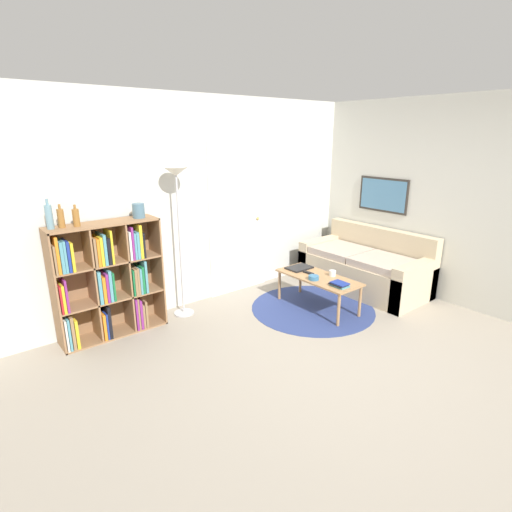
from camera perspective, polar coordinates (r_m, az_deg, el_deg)
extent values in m
plane|color=gray|center=(4.01, 13.70, -15.66)|extent=(14.00, 14.00, 0.00)
cube|color=silver|center=(5.21, -6.39, 7.74)|extent=(7.54, 0.05, 2.60)
cube|color=white|center=(5.45, -2.58, 5.39)|extent=(0.93, 0.02, 2.07)
sphere|color=tan|center=(5.64, 0.25, 5.38)|extent=(0.04, 0.04, 0.04)
cube|color=silver|center=(6.01, 19.24, 8.14)|extent=(0.05, 5.35, 2.60)
cube|color=#332D28|center=(6.08, 17.71, 8.32)|extent=(0.02, 0.78, 0.49)
cube|color=teal|center=(6.07, 17.65, 8.32)|extent=(0.01, 0.72, 0.43)
cylinder|color=navy|center=(5.19, 8.08, -7.36)|extent=(1.56, 1.56, 0.01)
cube|color=#936B47|center=(4.45, -26.95, -4.65)|extent=(0.02, 0.34, 1.26)
cube|color=#936B47|center=(4.77, -13.99, -1.88)|extent=(0.02, 0.34, 1.26)
cube|color=#936B47|center=(4.41, -21.06, 4.34)|extent=(1.12, 0.34, 0.02)
cube|color=#936B47|center=(4.82, -19.48, -10.18)|extent=(1.12, 0.34, 0.02)
cube|color=#936B47|center=(4.73, -20.89, -2.69)|extent=(1.12, 0.02, 1.26)
cube|color=#936B47|center=(4.53, -22.40, -3.70)|extent=(0.02, 0.32, 1.22)
cube|color=#936B47|center=(4.63, -18.13, -2.79)|extent=(0.02, 0.32, 1.22)
cube|color=#936B47|center=(4.65, -19.98, -5.60)|extent=(1.09, 0.32, 0.02)
cube|color=#936B47|center=(4.52, -20.50, -0.81)|extent=(1.09, 0.32, 0.02)
cube|color=silver|center=(4.59, -25.72, -9.89)|extent=(0.02, 0.24, 0.34)
cube|color=teal|center=(4.57, -25.33, -9.88)|extent=(0.02, 0.20, 0.35)
cube|color=olive|center=(4.59, -24.96, -9.65)|extent=(0.03, 0.22, 0.36)
cube|color=gold|center=(4.62, -24.52, -9.75)|extent=(0.03, 0.25, 0.31)
cube|color=orange|center=(4.66, -21.10, -9.20)|extent=(0.03, 0.20, 0.29)
cube|color=navy|center=(4.67, -20.78, -9.10)|extent=(0.02, 0.21, 0.29)
cube|color=black|center=(4.68, -20.59, -8.53)|extent=(0.03, 0.25, 0.36)
cube|color=#7F287A|center=(4.76, -17.07, -7.75)|extent=(0.02, 0.22, 0.37)
cube|color=olive|center=(4.76, -16.79, -7.70)|extent=(0.02, 0.21, 0.37)
cube|color=#7F287A|center=(4.78, -16.50, -7.73)|extent=(0.03, 0.23, 0.34)
cube|color=olive|center=(4.79, -16.11, -8.02)|extent=(0.02, 0.20, 0.28)
cube|color=olive|center=(4.81, -15.88, -7.66)|extent=(0.02, 0.25, 0.32)
cube|color=#B21E23|center=(4.44, -26.39, -5.34)|extent=(0.02, 0.25, 0.29)
cube|color=gold|center=(4.45, -26.10, -5.24)|extent=(0.03, 0.26, 0.29)
cube|color=#7F287A|center=(4.43, -25.72, -4.94)|extent=(0.02, 0.23, 0.34)
cube|color=teal|center=(4.51, -21.78, -3.97)|extent=(0.03, 0.25, 0.35)
cube|color=orange|center=(4.52, -21.22, -4.29)|extent=(0.03, 0.23, 0.29)
cube|color=#7F287A|center=(4.53, -20.83, -4.04)|extent=(0.03, 0.23, 0.32)
cube|color=teal|center=(4.52, -20.40, -3.83)|extent=(0.03, 0.21, 0.34)
cube|color=#196B38|center=(4.53, -19.97, -3.95)|extent=(0.02, 0.19, 0.31)
cube|color=#196B38|center=(4.62, -17.54, -3.44)|extent=(0.02, 0.24, 0.29)
cube|color=olive|center=(4.62, -17.21, -3.34)|extent=(0.03, 0.23, 0.30)
cube|color=olive|center=(4.64, -16.91, -3.22)|extent=(0.02, 0.24, 0.31)
cube|color=teal|center=(4.65, -16.63, -3.19)|extent=(0.02, 0.25, 0.29)
cube|color=#196B38|center=(4.65, -16.29, -3.07)|extent=(0.03, 0.24, 0.31)
cube|color=teal|center=(4.64, -15.84, -2.69)|extent=(0.03, 0.20, 0.37)
cube|color=olive|center=(4.29, -27.00, -0.40)|extent=(0.02, 0.19, 0.29)
cube|color=orange|center=(4.31, -26.80, 0.26)|extent=(0.03, 0.25, 0.37)
cube|color=teal|center=(4.33, -26.31, 0.03)|extent=(0.03, 0.26, 0.32)
cube|color=teal|center=(4.32, -25.90, 0.09)|extent=(0.02, 0.24, 0.32)
cube|color=navy|center=(4.32, -25.47, 0.09)|extent=(0.03, 0.22, 0.31)
cube|color=gold|center=(4.34, -25.08, 0.09)|extent=(0.03, 0.25, 0.29)
cube|color=olive|center=(4.41, -22.43, 0.69)|extent=(0.02, 0.27, 0.30)
cube|color=orange|center=(4.41, -22.02, 0.70)|extent=(0.03, 0.27, 0.29)
cube|color=gold|center=(4.41, -21.56, 0.79)|extent=(0.03, 0.23, 0.30)
cube|color=teal|center=(4.41, -21.14, 1.01)|extent=(0.03, 0.23, 0.32)
cube|color=black|center=(4.43, -20.68, 0.85)|extent=(0.03, 0.24, 0.28)
cube|color=gold|center=(4.42, -20.27, 1.35)|extent=(0.02, 0.21, 0.36)
cube|color=silver|center=(4.51, -18.07, 1.59)|extent=(0.02, 0.27, 0.31)
cube|color=#7F287A|center=(4.50, -17.69, 1.90)|extent=(0.02, 0.24, 0.36)
cube|color=teal|center=(4.51, -17.29, 1.52)|extent=(0.02, 0.22, 0.29)
cube|color=teal|center=(4.53, -17.02, 1.67)|extent=(0.03, 0.25, 0.30)
cube|color=gold|center=(4.53, -16.63, 2.17)|extent=(0.03, 0.24, 0.37)
cube|color=black|center=(4.55, -16.22, 1.69)|extent=(0.02, 0.23, 0.28)
cylinder|color=#B7B7BC|center=(5.08, -10.24, -7.98)|extent=(0.25, 0.25, 0.01)
cylinder|color=#B7B7BC|center=(4.78, -10.80, 1.67)|extent=(0.02, 0.02, 1.68)
cone|color=white|center=(4.63, -11.38, 11.75)|extent=(0.28, 0.28, 0.10)
cube|color=#CCB793|center=(5.91, 15.06, -2.43)|extent=(0.89, 1.75, 0.44)
cube|color=#CCB793|center=(6.14, 17.22, 0.05)|extent=(0.16, 1.75, 0.84)
cube|color=#CCB793|center=(5.50, 21.75, -3.81)|extent=(0.89, 0.16, 0.58)
cube|color=#CCB793|center=(6.36, 9.38, -0.02)|extent=(0.89, 0.16, 0.58)
cube|color=#C0AB99|center=(5.57, 17.71, -0.90)|extent=(0.69, 0.69, 0.10)
cube|color=#C0AB99|center=(5.97, 12.06, 0.72)|extent=(0.69, 0.69, 0.10)
cube|color=#AD7F51|center=(5.07, 8.91, -3.02)|extent=(0.47, 1.09, 0.02)
cylinder|color=#AD7F51|center=(4.71, 11.72, -7.58)|extent=(0.04, 0.04, 0.40)
cylinder|color=#AD7F51|center=(5.35, 3.37, -4.18)|extent=(0.04, 0.04, 0.40)
cylinder|color=#AD7F51|center=(5.00, 14.63, -6.29)|extent=(0.04, 0.04, 0.40)
cylinder|color=#AD7F51|center=(5.60, 6.36, -3.24)|extent=(0.04, 0.04, 0.40)
cube|color=black|center=(5.33, 6.19, -1.68)|extent=(0.33, 0.23, 0.02)
cylinder|color=teal|center=(4.94, 8.24, -3.07)|extent=(0.13, 0.13, 0.05)
cube|color=teal|center=(4.79, 11.85, -4.15)|extent=(0.14, 0.19, 0.02)
cube|color=black|center=(4.78, 11.70, -3.97)|extent=(0.14, 0.19, 0.01)
cube|color=navy|center=(4.78, 11.88, -3.81)|extent=(0.14, 0.19, 0.01)
cylinder|color=white|center=(5.10, 10.87, -2.43)|extent=(0.08, 0.08, 0.07)
cube|color=black|center=(5.15, 7.50, -2.39)|extent=(0.05, 0.16, 0.02)
cylinder|color=#6B93A3|center=(4.30, -27.44, 4.96)|extent=(0.07, 0.07, 0.23)
cylinder|color=#6B93A3|center=(4.27, -27.71, 6.86)|extent=(0.03, 0.03, 0.06)
cylinder|color=olive|center=(4.32, -26.09, 4.86)|extent=(0.06, 0.06, 0.18)
cylinder|color=olive|center=(4.30, -26.29, 6.35)|extent=(0.02, 0.02, 0.05)
cylinder|color=olive|center=(4.32, -24.31, 5.01)|extent=(0.06, 0.06, 0.17)
cylinder|color=olive|center=(4.30, -24.49, 6.42)|extent=(0.02, 0.02, 0.04)
cylinder|color=slate|center=(4.53, -16.43, 6.23)|extent=(0.13, 0.13, 0.16)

